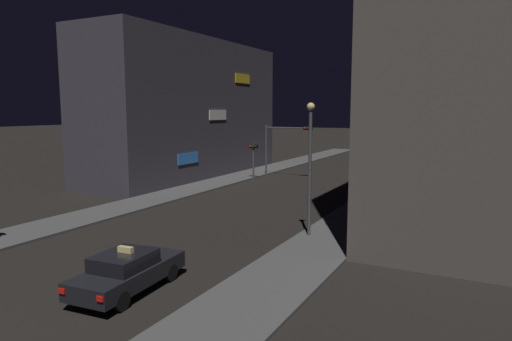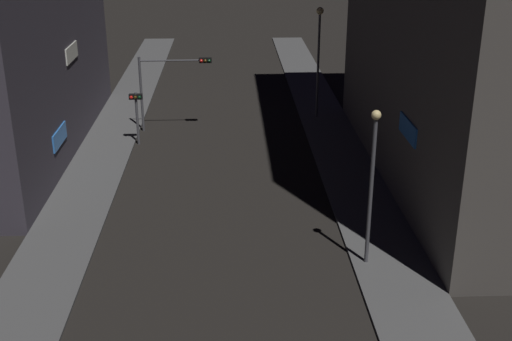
% 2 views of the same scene
% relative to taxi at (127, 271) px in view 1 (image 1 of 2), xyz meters
% --- Properties ---
extents(sidewalk_left, '(3.23, 67.35, 0.13)m').
position_rel_taxi_xyz_m(sidewalk_left, '(-9.81, 24.92, -0.67)').
color(sidewalk_left, '#4C4C4C').
rests_on(sidewalk_left, ground_plane).
extents(sidewalk_right, '(3.23, 67.35, 0.13)m').
position_rel_taxi_xyz_m(sidewalk_right, '(4.19, 24.92, -0.67)').
color(sidewalk_right, '#4C4C4C').
rests_on(sidewalk_right, ground_plane).
extents(building_facade_left, '(6.55, 23.30, 12.61)m').
position_rel_taxi_xyz_m(building_facade_left, '(-14.65, 23.99, 5.57)').
color(building_facade_left, '#3D3842').
rests_on(building_facade_left, ground_plane).
extents(building_facade_right, '(10.17, 24.26, 23.54)m').
position_rel_taxi_xyz_m(building_facade_right, '(10.85, 18.74, 11.03)').
color(building_facade_right, '#514C47').
rests_on(building_facade_right, ground_plane).
extents(taxi, '(2.12, 4.57, 1.62)m').
position_rel_taxi_xyz_m(taxi, '(0.00, 0.00, 0.00)').
color(taxi, black).
rests_on(taxi, ground_plane).
extents(traffic_light_overhead, '(4.64, 0.41, 4.88)m').
position_rel_taxi_xyz_m(traffic_light_overhead, '(-6.10, 26.98, 2.85)').
color(traffic_light_overhead, '#47474C').
rests_on(traffic_light_overhead, ground_plane).
extents(traffic_light_left_kerb, '(0.80, 0.42, 3.28)m').
position_rel_taxi_xyz_m(traffic_light_left_kerb, '(-7.94, 24.38, 1.64)').
color(traffic_light_left_kerb, '#47474C').
rests_on(traffic_light_left_kerb, ground_plane).
extents(street_lamp_near_block, '(0.38, 0.38, 6.46)m').
position_rel_taxi_xyz_m(street_lamp_near_block, '(3.16, 9.17, 3.29)').
color(street_lamp_near_block, '#47474C').
rests_on(street_lamp_near_block, sidewalk_right).
extents(street_lamp_far_block, '(0.49, 0.49, 7.44)m').
position_rel_taxi_xyz_m(street_lamp_far_block, '(3.69, 29.19, 4.35)').
color(street_lamp_far_block, '#47474C').
rests_on(street_lamp_far_block, sidewalk_right).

